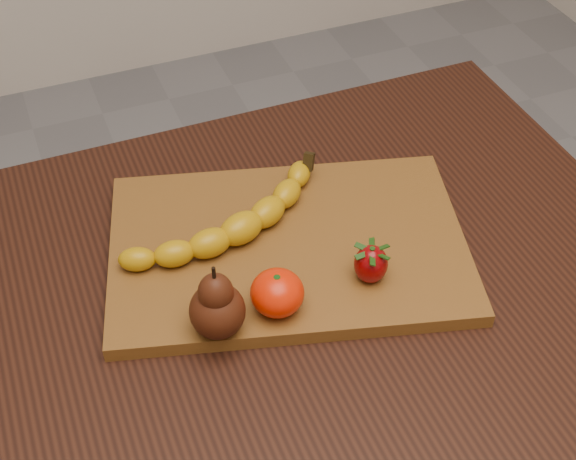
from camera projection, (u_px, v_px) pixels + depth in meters
name	position (u px, v px, depth m)	size (l,w,h in m)	color
table	(272.00, 332.00, 1.06)	(1.00, 0.70, 0.76)	black
cutting_board	(288.00, 247.00, 1.02)	(0.45, 0.30, 0.02)	brown
banana	(241.00, 228.00, 1.01)	(0.26, 0.07, 0.04)	#BF8E09
pear	(216.00, 300.00, 0.88)	(0.06, 0.06, 0.10)	#41190A
mandarin	(277.00, 293.00, 0.92)	(0.06, 0.06, 0.05)	red
strawberry	(371.00, 263.00, 0.95)	(0.04, 0.04, 0.05)	#7C0305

